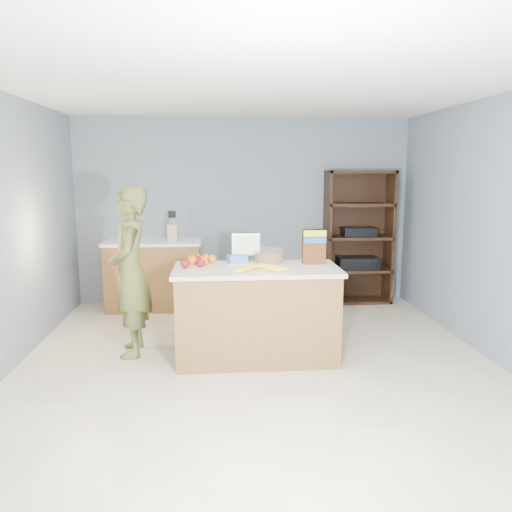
{
  "coord_description": "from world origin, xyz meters",
  "views": [
    {
      "loc": [
        -0.36,
        -4.3,
        1.81
      ],
      "look_at": [
        0.0,
        0.35,
        1.0
      ],
      "focal_mm": 35.0,
      "sensor_mm": 36.0,
      "label": 1
    }
  ],
  "objects": [
    {
      "name": "bananas",
      "position": [
        0.01,
        0.14,
        0.92
      ],
      "size": [
        0.53,
        0.3,
        0.05
      ],
      "color": "yellow",
      "rests_on": "counter_peninsula"
    },
    {
      "name": "blue_carton",
      "position": [
        -0.17,
        0.53,
        0.94
      ],
      "size": [
        0.21,
        0.17,
        0.08
      ],
      "primitive_type": "cube",
      "rotation": [
        0.0,
        0.0,
        0.28
      ],
      "color": "blue",
      "rests_on": "counter_peninsula"
    },
    {
      "name": "back_cabinet",
      "position": [
        -1.2,
        2.2,
        0.45
      ],
      "size": [
        1.24,
        0.62,
        0.9
      ],
      "color": "brown",
      "rests_on": "ground"
    },
    {
      "name": "floor",
      "position": [
        0.0,
        0.0,
        0.0
      ],
      "size": [
        4.5,
        5.0,
        0.02
      ],
      "primitive_type": "cube",
      "color": "beige",
      "rests_on": "ground"
    },
    {
      "name": "envelopes",
      "position": [
        -0.08,
        0.4,
        0.9
      ],
      "size": [
        0.39,
        0.21,
        0.0
      ],
      "color": "white",
      "rests_on": "counter_peninsula"
    },
    {
      "name": "apples",
      "position": [
        -0.59,
        0.39,
        0.94
      ],
      "size": [
        0.23,
        0.29,
        0.08
      ],
      "color": "maroon",
      "rests_on": "counter_peninsula"
    },
    {
      "name": "shelving_unit",
      "position": [
        1.55,
        2.35,
        0.86
      ],
      "size": [
        0.9,
        0.4,
        1.8
      ],
      "color": "black",
      "rests_on": "ground"
    },
    {
      "name": "tv",
      "position": [
        -0.08,
        0.63,
        1.06
      ],
      "size": [
        0.28,
        0.12,
        0.28
      ],
      "color": "silver",
      "rests_on": "counter_peninsula"
    },
    {
      "name": "salad_bowl",
      "position": [
        0.14,
        0.55,
        0.96
      ],
      "size": [
        0.3,
        0.3,
        0.13
      ],
      "color": "#267219",
      "rests_on": "counter_peninsula"
    },
    {
      "name": "walls",
      "position": [
        0.0,
        0.0,
        1.65
      ],
      "size": [
        4.52,
        5.02,
        2.51
      ],
      "color": "slate",
      "rests_on": "ground"
    },
    {
      "name": "oranges",
      "position": [
        -0.53,
        0.53,
        0.94
      ],
      "size": [
        0.28,
        0.24,
        0.08
      ],
      "color": "orange",
      "rests_on": "counter_peninsula"
    },
    {
      "name": "knife_block",
      "position": [
        -0.94,
        2.14,
        1.02
      ],
      "size": [
        0.12,
        0.1,
        0.31
      ],
      "color": "tan",
      "rests_on": "back_cabinet"
    },
    {
      "name": "counter_peninsula",
      "position": [
        0.0,
        0.3,
        0.42
      ],
      "size": [
        1.56,
        0.76,
        0.9
      ],
      "color": "brown",
      "rests_on": "ground"
    },
    {
      "name": "person",
      "position": [
        -1.21,
        0.52,
        0.83
      ],
      "size": [
        0.46,
        0.64,
        1.67
      ],
      "primitive_type": "imported",
      "rotation": [
        0.0,
        0.0,
        -1.47
      ],
      "color": "brown",
      "rests_on": "ground"
    },
    {
      "name": "cereal_box",
      "position": [
        0.57,
        0.43,
        1.09
      ],
      "size": [
        0.23,
        0.09,
        0.33
      ],
      "color": "#592B14",
      "rests_on": "counter_peninsula"
    }
  ]
}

